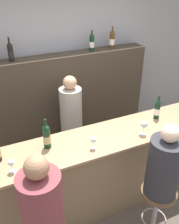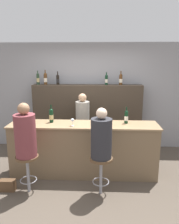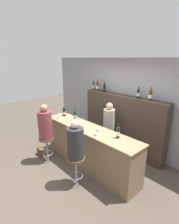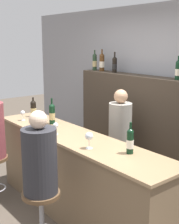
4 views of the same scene
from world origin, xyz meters
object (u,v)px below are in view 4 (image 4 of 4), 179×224
object	(u,v)px
wine_bottle_counter_2	(130,141)
wine_bottle_backbar_0	(95,62)
wine_bottle_counter_1	(52,114)
wine_glass_2	(89,137)
wine_bottle_backbar_3	(178,70)
bartender	(120,147)
guest_seated_right	(40,159)
wine_bottle_backbar_1	(102,62)
wine_bottle_backbar_2	(115,64)
wine_glass_0	(23,113)
wine_glass_1	(56,126)
wine_bottle_counter_0	(33,109)
bar_stool_right	(41,205)

from	to	relation	value
wine_bottle_counter_2	wine_bottle_backbar_0	world-z (taller)	wine_bottle_backbar_0
wine_bottle_counter_2	wine_bottle_backbar_0	size ratio (longest dim) A/B	0.96
wine_bottle_counter_1	wine_glass_2	xyz separation A→B (m)	(1.06, -0.22, -0.01)
wine_bottle_backbar_3	bartender	bearing A→B (deg)	-139.13
wine_bottle_counter_2	guest_seated_right	world-z (taller)	guest_seated_right
wine_bottle_counter_2	guest_seated_right	xyz separation A→B (m)	(-0.47, -0.74, -0.15)
guest_seated_right	bartender	bearing A→B (deg)	105.70
wine_bottle_counter_1	wine_bottle_backbar_1	world-z (taller)	wine_bottle_backbar_1
wine_bottle_backbar_0	wine_bottle_backbar_2	bearing A→B (deg)	0.00
wine_bottle_backbar_1	wine_glass_0	world-z (taller)	wine_bottle_backbar_1
wine_bottle_backbar_0	wine_glass_1	distance (m)	1.83
wine_bottle_counter_0	wine_bottle_backbar_0	distance (m)	1.34
wine_glass_0	wine_glass_2	size ratio (longest dim) A/B	0.81
wine_bottle_counter_2	wine_glass_0	bearing A→B (deg)	-173.10
wine_bottle_counter_2	wine_glass_2	bearing A→B (deg)	-148.50
wine_bottle_backbar_0	wine_glass_2	size ratio (longest dim) A/B	1.90
wine_bottle_backbar_0	wine_bottle_backbar_3	xyz separation A→B (m)	(1.63, 0.00, -0.01)
wine_bottle_backbar_0	wine_bottle_backbar_3	bearing A→B (deg)	0.00
wine_bottle_counter_1	wine_bottle_backbar_1	bearing A→B (deg)	107.59
guest_seated_right	wine_bottle_counter_2	bearing A→B (deg)	57.36
guest_seated_right	wine_bottle_backbar_0	bearing A→B (deg)	128.17
bartender	wine_bottle_backbar_3	bearing A→B (deg)	40.87
wine_bottle_counter_0	wine_glass_0	xyz separation A→B (m)	(0.10, -0.22, -0.02)
wine_bottle_backbar_3	wine_glass_0	xyz separation A→B (m)	(-1.48, -1.41, -0.62)
wine_bottle_counter_1	bar_stool_right	distance (m)	1.37
wine_bottle_counter_0	wine_glass_2	distance (m)	1.58
wine_glass_0	bartender	xyz separation A→B (m)	(0.95, 0.95, -0.44)
wine_bottle_counter_1	wine_bottle_backbar_2	bearing A→B (deg)	93.87
wine_bottle_counter_0	wine_glass_1	size ratio (longest dim) A/B	2.00
wine_glass_1	wine_bottle_backbar_0	bearing A→B (deg)	125.17
wine_bottle_backbar_1	wine_bottle_counter_0	bearing A→B (deg)	-96.30
wine_bottle_counter_2	wine_bottle_backbar_3	distance (m)	1.37
wine_bottle_backbar_0	wine_glass_1	bearing A→B (deg)	-54.83
wine_bottle_backbar_0	wine_bottle_counter_1	bearing A→B (deg)	-64.81
wine_glass_1	wine_glass_2	world-z (taller)	wine_glass_2
wine_glass_2	bar_stool_right	size ratio (longest dim) A/B	0.27
bar_stool_right	bartender	distance (m)	1.53
wine_bottle_backbar_3	wine_bottle_counter_0	bearing A→B (deg)	-143.14
wine_bottle_backbar_0	wine_bottle_backbar_2	world-z (taller)	wine_bottle_backbar_0
wine_bottle_counter_1	wine_glass_1	world-z (taller)	wine_bottle_counter_1
wine_glass_2	guest_seated_right	world-z (taller)	guest_seated_right
wine_bottle_backbar_1	guest_seated_right	xyz separation A→B (m)	(1.33, -1.92, -0.76)
wine_bottle_counter_1	wine_bottle_backbar_0	bearing A→B (deg)	115.19
wine_bottle_counter_1	wine_bottle_backbar_3	size ratio (longest dim) A/B	1.16
wine_bottle_backbar_2	bar_stool_right	size ratio (longest dim) A/B	0.48
wine_glass_1	bartender	bearing A→B (deg)	83.45
wine_bottle_backbar_3	wine_glass_2	size ratio (longest dim) A/B	1.71
wine_bottle_backbar_3	bartender	distance (m)	1.27
bar_stool_right	wine_glass_2	bearing A→B (deg)	77.91
wine_bottle_counter_2	guest_seated_right	size ratio (longest dim) A/B	0.38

